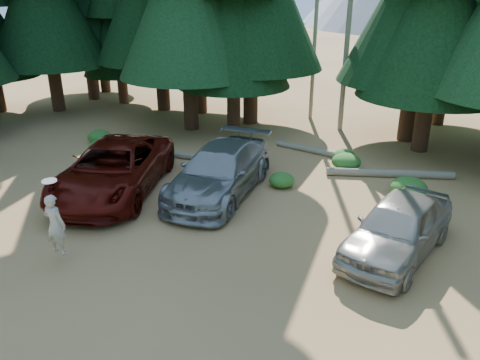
{
  "coord_description": "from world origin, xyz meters",
  "views": [
    {
      "loc": [
        5.77,
        -8.31,
        6.71
      ],
      "look_at": [
        0.26,
        3.63,
        1.25
      ],
      "focal_mm": 35.0,
      "sensor_mm": 36.0,
      "label": 1
    }
  ],
  "objects_px": {
    "log_mid": "(309,149)",
    "log_right": "(390,173)",
    "silver_minivan_center": "(220,171)",
    "red_pickup": "(114,169)",
    "log_left": "(170,154)",
    "frisbee_player": "(55,224)",
    "silver_minivan_right": "(398,227)"
  },
  "relations": [
    {
      "from": "log_mid",
      "to": "log_right",
      "type": "relative_size",
      "value": 0.67
    },
    {
      "from": "silver_minivan_center",
      "to": "log_right",
      "type": "relative_size",
      "value": 1.21
    },
    {
      "from": "silver_minivan_center",
      "to": "red_pickup",
      "type": "bearing_deg",
      "value": -161.69
    },
    {
      "from": "log_right",
      "to": "red_pickup",
      "type": "bearing_deg",
      "value": -166.83
    },
    {
      "from": "red_pickup",
      "to": "log_right",
      "type": "bearing_deg",
      "value": 14.92
    },
    {
      "from": "log_left",
      "to": "log_right",
      "type": "bearing_deg",
      "value": 3.58
    },
    {
      "from": "red_pickup",
      "to": "log_mid",
      "type": "xyz_separation_m",
      "value": [
        4.91,
        6.95,
        -0.74
      ]
    },
    {
      "from": "red_pickup",
      "to": "silver_minivan_center",
      "type": "relative_size",
      "value": 1.09
    },
    {
      "from": "frisbee_player",
      "to": "silver_minivan_right",
      "type": "bearing_deg",
      "value": -155.25
    },
    {
      "from": "frisbee_player",
      "to": "log_right",
      "type": "bearing_deg",
      "value": -128.42
    },
    {
      "from": "log_left",
      "to": "log_mid",
      "type": "bearing_deg",
      "value": 24.22
    },
    {
      "from": "log_left",
      "to": "log_mid",
      "type": "height_order",
      "value": "log_left"
    },
    {
      "from": "silver_minivan_right",
      "to": "red_pickup",
      "type": "bearing_deg",
      "value": -167.54
    },
    {
      "from": "silver_minivan_center",
      "to": "frisbee_player",
      "type": "distance_m",
      "value": 5.95
    },
    {
      "from": "log_mid",
      "to": "log_right",
      "type": "xyz_separation_m",
      "value": [
        3.64,
        -1.49,
        0.02
      ]
    },
    {
      "from": "log_left",
      "to": "log_right",
      "type": "relative_size",
      "value": 0.78
    },
    {
      "from": "silver_minivan_center",
      "to": "log_mid",
      "type": "height_order",
      "value": "silver_minivan_center"
    },
    {
      "from": "frisbee_player",
      "to": "log_right",
      "type": "distance_m",
      "value": 11.99
    },
    {
      "from": "silver_minivan_center",
      "to": "frisbee_player",
      "type": "bearing_deg",
      "value": -112.36
    },
    {
      "from": "red_pickup",
      "to": "silver_minivan_right",
      "type": "distance_m",
      "value": 9.51
    },
    {
      "from": "silver_minivan_right",
      "to": "log_left",
      "type": "bearing_deg",
      "value": 170.84
    },
    {
      "from": "silver_minivan_center",
      "to": "silver_minivan_right",
      "type": "bearing_deg",
      "value": -18.6
    },
    {
      "from": "frisbee_player",
      "to": "log_left",
      "type": "bearing_deg",
      "value": -80.14
    },
    {
      "from": "silver_minivan_right",
      "to": "log_left",
      "type": "xyz_separation_m",
      "value": [
        -9.74,
        4.0,
        -0.65
      ]
    },
    {
      "from": "red_pickup",
      "to": "log_left",
      "type": "relative_size",
      "value": 1.7
    },
    {
      "from": "silver_minivan_right",
      "to": "log_left",
      "type": "distance_m",
      "value": 10.55
    },
    {
      "from": "silver_minivan_center",
      "to": "log_left",
      "type": "xyz_separation_m",
      "value": [
        -3.63,
        2.46,
        -0.7
      ]
    },
    {
      "from": "log_left",
      "to": "log_right",
      "type": "xyz_separation_m",
      "value": [
        8.78,
        1.58,
        0.02
      ]
    },
    {
      "from": "red_pickup",
      "to": "log_left",
      "type": "bearing_deg",
      "value": 75.82
    },
    {
      "from": "log_right",
      "to": "silver_minivan_right",
      "type": "bearing_deg",
      "value": -99.65
    },
    {
      "from": "log_right",
      "to": "silver_minivan_center",
      "type": "bearing_deg",
      "value": -161.35
    },
    {
      "from": "red_pickup",
      "to": "log_left",
      "type": "distance_m",
      "value": 3.96
    }
  ]
}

